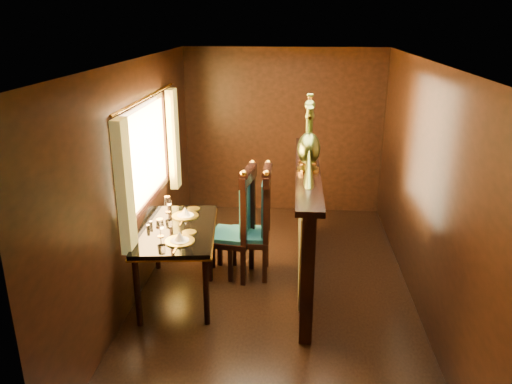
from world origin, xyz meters
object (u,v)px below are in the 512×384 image
(chair_left, at_px, (260,219))
(dining_table, at_px, (177,234))
(chair_right, at_px, (241,220))
(peacock_right, at_px, (309,134))
(peacock_left, at_px, (309,135))

(chair_left, bearing_deg, dining_table, -149.61)
(chair_left, bearing_deg, chair_right, -163.79)
(dining_table, distance_m, chair_right, 0.78)
(chair_right, bearing_deg, peacock_right, 17.58)
(chair_right, relative_size, peacock_right, 2.01)
(peacock_left, xyz_separation_m, peacock_right, (0.00, 0.27, -0.06))
(dining_table, relative_size, chair_right, 1.03)
(dining_table, xyz_separation_m, chair_right, (0.64, 0.45, 0.00))
(dining_table, relative_size, peacock_left, 1.78)
(dining_table, xyz_separation_m, chair_left, (0.85, 0.51, -0.01))
(chair_right, xyz_separation_m, peacock_right, (0.73, 0.11, 0.99))
(chair_left, height_order, peacock_left, peacock_left)
(peacock_left, bearing_deg, peacock_right, 90.00)
(dining_table, height_order, peacock_left, peacock_left)
(chair_right, distance_m, peacock_left, 1.28)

